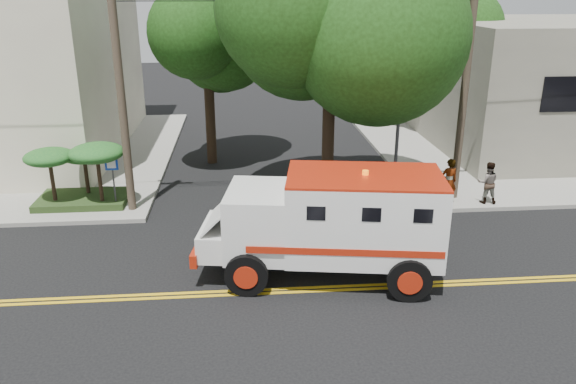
{
  "coord_description": "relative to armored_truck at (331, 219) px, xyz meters",
  "views": [
    {
      "loc": [
        -1.66,
        -13.09,
        7.57
      ],
      "look_at": [
        -0.24,
        3.28,
        1.6
      ],
      "focal_mm": 35.0,
      "sensor_mm": 36.0,
      "label": 1
    }
  ],
  "objects": [
    {
      "name": "pedestrian_a",
      "position": [
        5.06,
        4.75,
        -0.69
      ],
      "size": [
        0.68,
        0.49,
        1.72
      ],
      "primitive_type": "imported",
      "rotation": [
        0.0,
        0.0,
        3.28
      ],
      "color": "gray",
      "rests_on": "sidewalk_ne"
    },
    {
      "name": "building_right",
      "position": [
        14.28,
        13.25,
        1.45
      ],
      "size": [
        14.0,
        12.0,
        6.0
      ],
      "primitive_type": "cube",
      "color": "slate",
      "rests_on": "sidewalk_ne"
    },
    {
      "name": "traffic_signal",
      "position": [
        3.08,
        4.85,
        0.52
      ],
      "size": [
        0.15,
        0.18,
        3.6
      ],
      "color": "#3F3F42",
      "rests_on": "ground"
    },
    {
      "name": "armored_truck",
      "position": [
        0.0,
        0.0,
        0.0
      ],
      "size": [
        6.85,
        3.46,
        2.99
      ],
      "rotation": [
        0.0,
        0.0,
        -0.15
      ],
      "color": "white",
      "rests_on": "ground"
    },
    {
      "name": "tree_left",
      "position": [
        -3.4,
        11.04,
        4.03
      ],
      "size": [
        4.48,
        4.2,
        7.7
      ],
      "color": "black",
      "rests_on": "ground"
    },
    {
      "name": "palm_planter",
      "position": [
        -8.16,
        5.87,
        -0.06
      ],
      "size": [
        3.52,
        2.63,
        2.36
      ],
      "color": "#1E3314",
      "rests_on": "sidewalk_nw"
    },
    {
      "name": "pedestrian_b",
      "position": [
        6.53,
        4.75,
        -0.77
      ],
      "size": [
        0.86,
        0.73,
        1.55
      ],
      "primitive_type": "imported",
      "rotation": [
        0.0,
        0.0,
        2.93
      ],
      "color": "gray",
      "rests_on": "sidewalk_ne"
    },
    {
      "name": "ground",
      "position": [
        -0.72,
        -0.75,
        -1.7
      ],
      "size": [
        100.0,
        100.0,
        0.0
      ],
      "primitive_type": "plane",
      "color": "black",
      "rests_on": "ground"
    },
    {
      "name": "sidewalk_ne",
      "position": [
        12.78,
        12.75,
        -1.63
      ],
      "size": [
        17.0,
        17.0,
        0.15
      ],
      "primitive_type": "cube",
      "color": "gray",
      "rests_on": "ground"
    },
    {
      "name": "tree_right",
      "position": [
        8.13,
        15.02,
        4.39
      ],
      "size": [
        4.8,
        4.5,
        8.2
      ],
      "color": "black",
      "rests_on": "ground"
    },
    {
      "name": "tree_main",
      "position": [
        1.22,
        5.46,
        5.5
      ],
      "size": [
        6.08,
        5.7,
        9.85
      ],
      "color": "black",
      "rests_on": "ground"
    },
    {
      "name": "utility_pole_right",
      "position": [
        5.58,
        5.45,
        2.8
      ],
      "size": [
        0.28,
        0.28,
        9.0
      ],
      "primitive_type": "cylinder",
      "color": "#382D23",
      "rests_on": "ground"
    },
    {
      "name": "accessibility_sign",
      "position": [
        -6.92,
        5.42,
        -0.34
      ],
      "size": [
        0.45,
        0.1,
        2.02
      ],
      "color": "#3F3F42",
      "rests_on": "ground"
    },
    {
      "name": "utility_pole_left",
      "position": [
        -6.32,
        5.25,
        2.8
      ],
      "size": [
        0.28,
        0.28,
        9.0
      ],
      "primitive_type": "cylinder",
      "color": "#382D23",
      "rests_on": "ground"
    }
  ]
}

